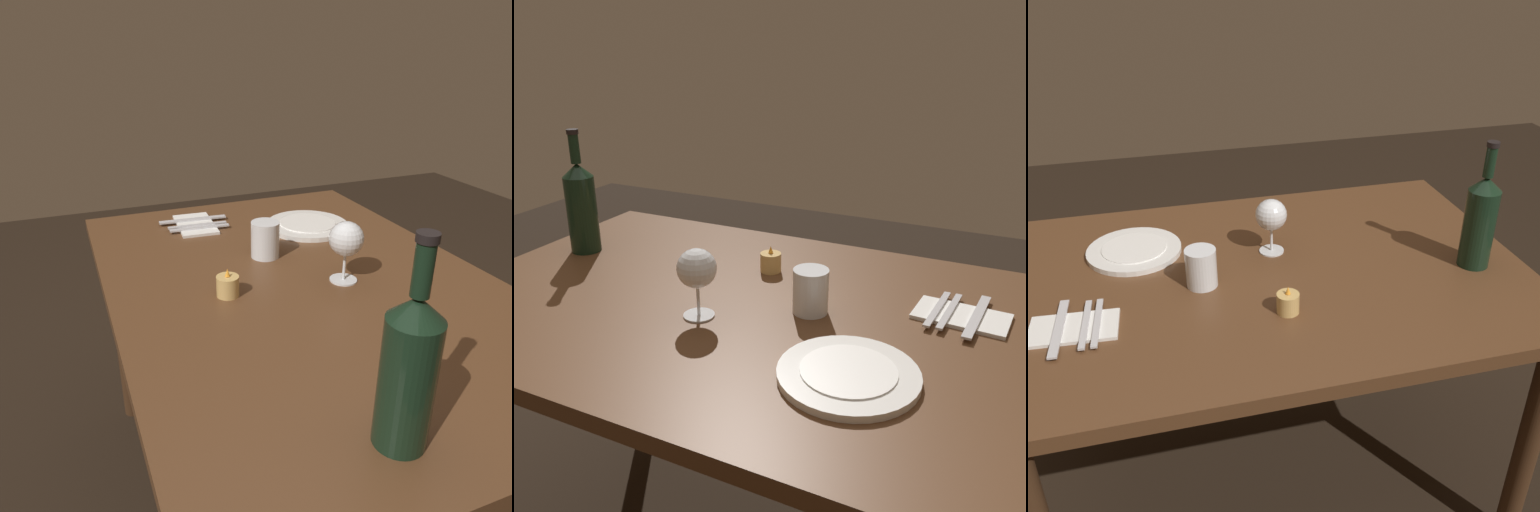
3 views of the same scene
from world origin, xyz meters
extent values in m
cube|color=#56351E|center=(0.00, 0.00, 0.72)|extent=(1.30, 0.90, 0.04)
cylinder|color=#412816|center=(-0.58, 0.38, 0.35)|extent=(0.06, 0.06, 0.70)
cylinder|color=#412816|center=(0.58, 0.38, 0.35)|extent=(0.06, 0.06, 0.70)
cylinder|color=white|center=(-0.03, -0.09, 0.74)|extent=(0.07, 0.07, 0.00)
cylinder|color=white|center=(-0.03, -0.09, 0.78)|extent=(0.01, 0.01, 0.07)
sphere|color=white|center=(-0.03, -0.09, 0.85)|extent=(0.08, 0.08, 0.08)
cylinder|color=maroon|center=(-0.03, -0.09, 0.85)|extent=(0.06, 0.06, 0.03)
cylinder|color=black|center=(-0.52, 0.10, 0.84)|extent=(0.08, 0.08, 0.21)
cone|color=black|center=(-0.52, 0.10, 0.96)|extent=(0.08, 0.08, 0.03)
cylinder|color=black|center=(-0.52, 0.10, 1.02)|extent=(0.03, 0.03, 0.08)
cylinder|color=black|center=(-0.52, 0.10, 1.06)|extent=(0.03, 0.03, 0.01)
cylinder|color=white|center=(0.17, 0.03, 0.79)|extent=(0.08, 0.08, 0.10)
cylinder|color=silver|center=(0.17, 0.03, 0.78)|extent=(0.07, 0.07, 0.06)
cylinder|color=#DBB266|center=(0.00, 0.19, 0.76)|extent=(0.05, 0.05, 0.05)
cylinder|color=white|center=(0.00, 0.19, 0.76)|extent=(0.04, 0.04, 0.03)
cone|color=#F99E2D|center=(0.00, 0.19, 0.80)|extent=(0.01, 0.01, 0.02)
cylinder|color=white|center=(0.33, -0.18, 0.75)|extent=(0.25, 0.25, 0.01)
cylinder|color=white|center=(0.33, -0.18, 0.76)|extent=(0.17, 0.17, 0.00)
cube|color=white|center=(0.47, 0.14, 0.74)|extent=(0.20, 0.12, 0.01)
cube|color=silver|center=(0.44, 0.14, 0.75)|extent=(0.03, 0.18, 0.00)
cube|color=silver|center=(0.42, 0.14, 0.75)|extent=(0.03, 0.18, 0.00)
cube|color=silver|center=(0.50, 0.14, 0.75)|extent=(0.03, 0.21, 0.00)
camera|label=1|loc=(-0.97, 0.50, 1.29)|focal=35.48mm
camera|label=2|loc=(0.57, -0.99, 1.29)|focal=39.91mm
camera|label=3|loc=(0.29, 1.26, 1.52)|focal=41.88mm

